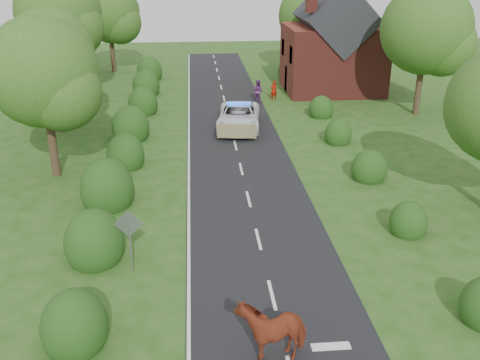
{
  "coord_description": "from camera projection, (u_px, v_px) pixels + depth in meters",
  "views": [
    {
      "loc": [
        -2.49,
        -15.47,
        10.96
      ],
      "look_at": [
        -0.47,
        7.39,
        1.3
      ],
      "focal_mm": 40.0,
      "sensor_mm": 36.0,
      "label": 1
    }
  ],
  "objects": [
    {
      "name": "police_van",
      "position": [
        239.0,
        117.0,
        36.37
      ],
      "size": [
        3.5,
        6.33,
        1.81
      ],
      "rotation": [
        0.0,
        0.0,
        -0.13
      ],
      "color": "white",
      "rests_on": "ground"
    },
    {
      "name": "tree_left_a",
      "position": [
        47.0,
        77.0,
        26.68
      ],
      "size": [
        5.74,
        5.6,
        8.38
      ],
      "color": "#332316",
      "rests_on": "ground"
    },
    {
      "name": "hedgerow_left",
      "position": [
        121.0,
        162.0,
        28.57
      ],
      "size": [
        2.75,
        50.41,
        3.0
      ],
      "color": "#224817",
      "rests_on": "ground"
    },
    {
      "name": "tree_right_c",
      "position": [
        312.0,
        18.0,
        52.08
      ],
      "size": [
        6.15,
        6.0,
        8.58
      ],
      "color": "#332316",
      "rests_on": "ground"
    },
    {
      "name": "road",
      "position": [
        237.0,
        151.0,
        32.42
      ],
      "size": [
        6.0,
        70.0,
        0.02
      ],
      "primitive_type": "cube",
      "color": "black",
      "rests_on": "ground"
    },
    {
      "name": "tree_left_d",
      "position": [
        112.0,
        14.0,
        52.22
      ],
      "size": [
        6.15,
        6.0,
        8.89
      ],
      "color": "#332316",
      "rests_on": "ground"
    },
    {
      "name": "road_markings",
      "position": [
        212.0,
        164.0,
        30.39
      ],
      "size": [
        4.96,
        70.0,
        0.01
      ],
      "color": "white",
      "rests_on": "road"
    },
    {
      "name": "house",
      "position": [
        333.0,
        47.0,
        45.49
      ],
      "size": [
        8.0,
        7.4,
        9.17
      ],
      "color": "maroon",
      "rests_on": "ground"
    },
    {
      "name": "cow",
      "position": [
        272.0,
        331.0,
        15.6
      ],
      "size": [
        2.61,
        1.94,
        1.65
      ],
      "primitive_type": "imported",
      "rotation": [
        0.0,
        0.0,
        -1.23
      ],
      "color": "maroon",
      "rests_on": "ground"
    },
    {
      "name": "pedestrian_red",
      "position": [
        274.0,
        90.0,
        43.6
      ],
      "size": [
        0.65,
        0.52,
        1.58
      ],
      "primitive_type": "imported",
      "rotation": [
        0.0,
        0.0,
        3.41
      ],
      "color": "#9C1305",
      "rests_on": "ground"
    },
    {
      "name": "pedestrian_purple",
      "position": [
        258.0,
        91.0,
        42.9
      ],
      "size": [
        1.12,
        1.11,
        1.82
      ],
      "primitive_type": "imported",
      "rotation": [
        0.0,
        0.0,
        2.4
      ],
      "color": "#612B6D",
      "rests_on": "ground"
    },
    {
      "name": "road_sign",
      "position": [
        129.0,
        232.0,
        19.45
      ],
      "size": [
        1.06,
        0.08,
        2.53
      ],
      "color": "gray",
      "rests_on": "ground"
    },
    {
      "name": "tree_right_b",
      "position": [
        431.0,
        33.0,
        37.56
      ],
      "size": [
        6.56,
        6.4,
        9.4
      ],
      "color": "#332316",
      "rests_on": "ground"
    },
    {
      "name": "hedgerow_right",
      "position": [
        362.0,
        161.0,
        29.27
      ],
      "size": [
        2.1,
        45.78,
        2.1
      ],
      "color": "#224817",
      "rests_on": "ground"
    },
    {
      "name": "ground",
      "position": [
        272.0,
        295.0,
        18.66
      ],
      "size": [
        120.0,
        120.0,
        0.0
      ],
      "primitive_type": "plane",
      "color": "#1E4E13"
    },
    {
      "name": "tree_left_c",
      "position": [
        62.0,
        16.0,
        42.48
      ],
      "size": [
        6.97,
        6.8,
        10.22
      ],
      "color": "#332316",
      "rests_on": "ground"
    },
    {
      "name": "tree_left_b",
      "position": [
        54.0,
        56.0,
        34.02
      ],
      "size": [
        5.74,
        5.6,
        8.07
      ],
      "color": "#332316",
      "rests_on": "ground"
    }
  ]
}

